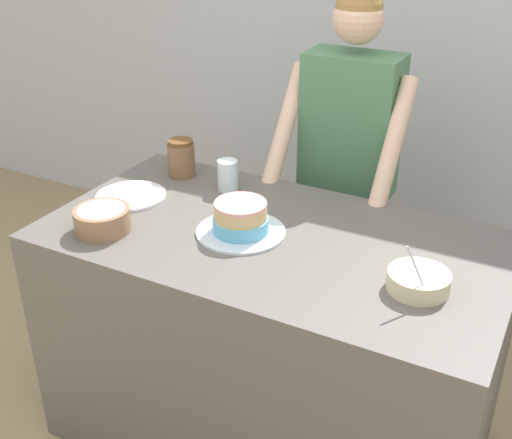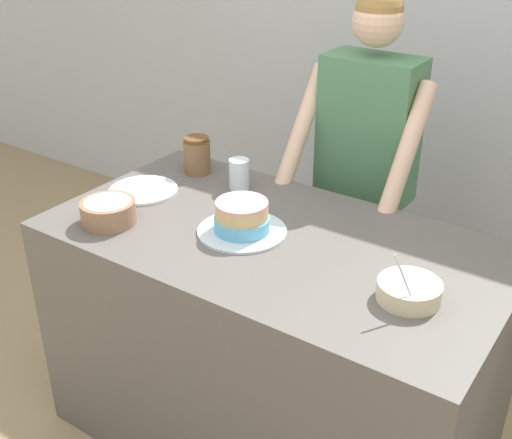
% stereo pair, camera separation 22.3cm
% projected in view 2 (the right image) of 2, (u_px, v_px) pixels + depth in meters
% --- Properties ---
extents(wall_back, '(10.00, 0.05, 2.60)m').
position_uv_depth(wall_back, '(441.00, 55.00, 3.26)').
color(wall_back, silver).
rests_on(wall_back, ground_plane).
extents(counter, '(1.66, 0.90, 0.96)m').
position_uv_depth(counter, '(272.00, 343.00, 2.50)').
color(counter, '#5B5651').
rests_on(counter, ground_plane).
extents(person_baker, '(0.55, 0.48, 1.73)m').
position_uv_depth(person_baker, '(366.00, 152.00, 2.76)').
color(person_baker, '#2D2D38').
rests_on(person_baker, ground_plane).
extents(cake, '(0.32, 0.32, 0.12)m').
position_uv_depth(cake, '(242.00, 219.00, 2.28)').
color(cake, silver).
rests_on(cake, counter).
extents(frosting_bowl_white, '(0.19, 0.19, 0.18)m').
position_uv_depth(frosting_bowl_white, '(409.00, 290.00, 1.92)').
color(frosting_bowl_white, beige).
rests_on(frosting_bowl_white, counter).
extents(frosting_bowl_pink, '(0.20, 0.20, 0.09)m').
position_uv_depth(frosting_bowl_pink, '(108.00, 211.00, 2.35)').
color(frosting_bowl_pink, '#936B4C').
rests_on(frosting_bowl_pink, counter).
extents(drinking_glass, '(0.08, 0.08, 0.13)m').
position_uv_depth(drinking_glass, '(239.00, 174.00, 2.61)').
color(drinking_glass, silver).
rests_on(drinking_glass, counter).
extents(ceramic_plate, '(0.28, 0.28, 0.01)m').
position_uv_depth(ceramic_plate, '(143.00, 190.00, 2.61)').
color(ceramic_plate, silver).
rests_on(ceramic_plate, counter).
extents(stoneware_jar, '(0.11, 0.11, 0.16)m').
position_uv_depth(stoneware_jar, '(197.00, 155.00, 2.75)').
color(stoneware_jar, brown).
rests_on(stoneware_jar, counter).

